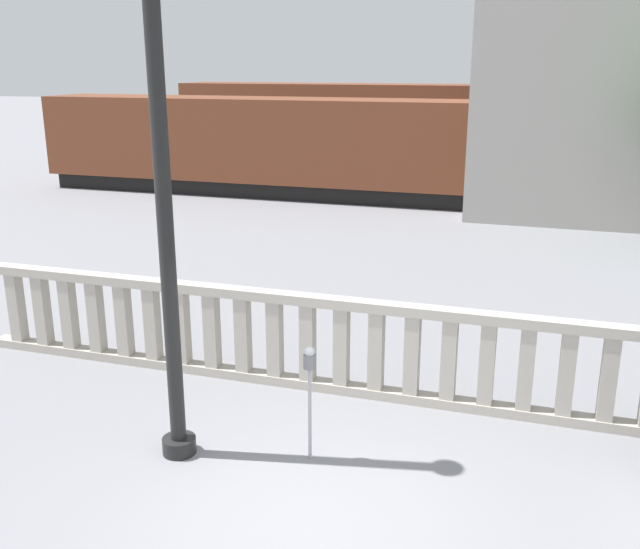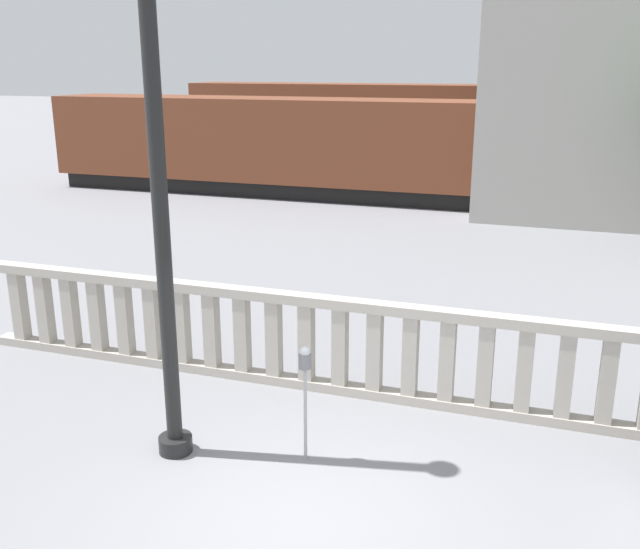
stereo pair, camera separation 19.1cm
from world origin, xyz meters
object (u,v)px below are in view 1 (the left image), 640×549
(lamppost, at_px, (162,170))
(train_near, at_px, (326,146))
(train_far, at_px, (410,121))
(parking_meter, at_px, (310,372))

(lamppost, relative_size, train_near, 0.32)
(lamppost, height_order, train_far, lamppost)
(parking_meter, bearing_deg, train_near, 106.56)
(lamppost, relative_size, parking_meter, 4.65)
(parking_meter, bearing_deg, train_far, 98.38)
(parking_meter, relative_size, train_near, 0.07)
(lamppost, distance_m, parking_meter, 2.82)
(train_near, relative_size, train_far, 0.91)
(parking_meter, height_order, train_near, train_near)
(lamppost, height_order, parking_meter, lamppost)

